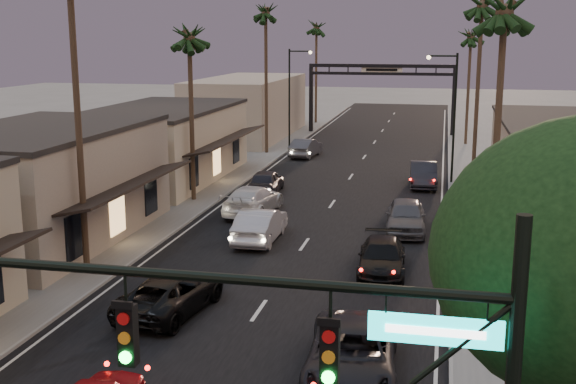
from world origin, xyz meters
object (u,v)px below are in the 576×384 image
at_px(oncoming_silver, 260,225).
at_px(curbside_black, 382,258).
at_px(streetlight_right, 451,107).
at_px(palm_lc, 189,30).
at_px(palm_ld, 266,8).
at_px(curbside_near, 352,354).
at_px(streetlight_left, 292,90).
at_px(palm_rb, 483,0).
at_px(palm_ra, 505,1).
at_px(palm_rc, 471,32).
at_px(palm_far, 316,24).
at_px(oncoming_pickup, 171,294).
at_px(arch, 381,81).

bearing_deg(oncoming_silver, curbside_black, 148.48).
relative_size(streetlight_right, palm_lc, 0.74).
xyz_separation_m(palm_lc, palm_ld, (0.00, 19.00, 1.95)).
bearing_deg(oncoming_silver, curbside_near, 114.05).
bearing_deg(curbside_black, palm_lc, 134.18).
xyz_separation_m(streetlight_left, palm_rb, (15.52, -14.00, 7.09)).
xyz_separation_m(streetlight_right, palm_ra, (1.68, -21.00, 6.11)).
bearing_deg(palm_rc, streetlight_left, -158.86).
relative_size(palm_far, curbside_black, 2.67).
relative_size(palm_lc, oncoming_pickup, 2.31).
bearing_deg(palm_far, curbside_near, -78.98).
distance_m(arch, palm_ld, 18.61).
distance_m(palm_rb, palm_far, 37.98).
xyz_separation_m(streetlight_right, palm_ld, (-15.52, 10.00, 7.09)).
height_order(arch, streetlight_left, streetlight_left).
xyz_separation_m(arch, palm_rc, (8.60, -6.00, 4.94)).
bearing_deg(oncoming_silver, palm_lc, -51.80).
relative_size(streetlight_right, palm_far, 0.68).
relative_size(arch, palm_lc, 1.25).
bearing_deg(palm_far, palm_ld, -90.75).
bearing_deg(arch, palm_far, 136.05).
xyz_separation_m(streetlight_left, curbside_black, (11.05, -33.64, -4.61)).
xyz_separation_m(arch, curbside_black, (4.13, -45.64, -4.82)).
distance_m(palm_lc, curbside_black, 19.82).
relative_size(palm_rc, oncoming_pickup, 2.31).
height_order(arch, palm_ld, palm_ld).
xyz_separation_m(palm_lc, palm_far, (0.30, 42.00, 0.97)).
height_order(palm_rb, oncoming_pickup, palm_rb).
distance_m(streetlight_left, oncoming_silver, 30.49).
height_order(palm_rb, curbside_near, palm_rb).
bearing_deg(curbside_black, oncoming_silver, 145.79).
bearing_deg(palm_rb, oncoming_silver, -124.62).
bearing_deg(streetlight_right, palm_rb, -30.76).
height_order(palm_ld, palm_far, palm_ld).
height_order(streetlight_right, curbside_black, streetlight_right).
xyz_separation_m(streetlight_right, oncoming_pickup, (-10.08, -26.84, -4.59)).
height_order(streetlight_left, curbside_black, streetlight_left).
bearing_deg(palm_ld, palm_ra, -60.98).
relative_size(palm_lc, oncoming_silver, 2.39).
height_order(palm_ra, oncoming_pickup, palm_ra).
bearing_deg(palm_rc, palm_ra, -90.00).
xyz_separation_m(palm_ld, palm_rb, (17.20, -11.00, 0.00)).
xyz_separation_m(streetlight_left, oncoming_pickup, (3.76, -39.84, -4.59)).
height_order(streetlight_right, palm_lc, palm_lc).
height_order(streetlight_right, palm_far, palm_far).
relative_size(streetlight_right, oncoming_silver, 1.77).
height_order(palm_lc, palm_rb, palm_rb).
relative_size(curbside_near, curbside_black, 1.17).
relative_size(streetlight_right, palm_rb, 0.63).
distance_m(palm_rb, oncoming_silver, 22.42).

